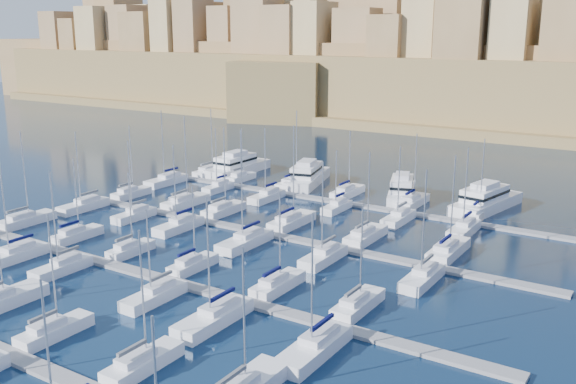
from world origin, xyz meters
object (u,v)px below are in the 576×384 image
Objects in this scene: motor_yacht_a at (237,166)px; motor_yacht_d at (486,200)px; sailboat_4 at (142,363)px; motor_yacht_c at (402,190)px; motor_yacht_b at (307,176)px.

motor_yacht_a is 0.95× the size of motor_yacht_d.
sailboat_4 reaches higher than motor_yacht_c.
motor_yacht_c is (-4.23, 69.56, 0.99)m from sailboat_4.
motor_yacht_d is (35.63, 0.30, 0.00)m from motor_yacht_b.
sailboat_4 is at bearing -98.59° from motor_yacht_d.
motor_yacht_a and motor_yacht_d have the same top height.
motor_yacht_a and motor_yacht_c have the same top height.
motor_yacht_a and motor_yacht_b have the same top height.
sailboat_4 is 74.79m from motor_yacht_b.
motor_yacht_a is 17.81m from motor_yacht_b.
motor_yacht_c is (20.70, -0.94, 0.00)m from motor_yacht_b.
motor_yacht_a is 38.52m from motor_yacht_c.
motor_yacht_d is at bearing 4.77° from motor_yacht_c.
motor_yacht_b and motor_yacht_d have the same top height.
motor_yacht_a is at bearing 121.15° from sailboat_4.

